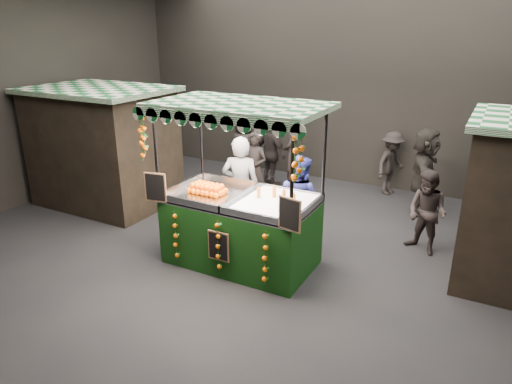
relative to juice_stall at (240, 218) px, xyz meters
The scene contains 13 objects.
ground 0.89m from the juice_stall, 23.84° to the left, with size 12.00×12.00×0.00m, color black.
market_hall 2.55m from the juice_stall, 23.84° to the left, with size 12.10×10.10×5.05m.
neighbour_stall_left 4.32m from the juice_stall, 164.99° to the left, with size 3.00×2.20×2.60m.
juice_stall is the anchor object (origin of this frame).
vendor_grey 1.11m from the juice_stall, 119.63° to the left, with size 0.82×0.66×1.97m.
vendor_blue 1.26m from the juice_stall, 63.41° to the left, with size 0.98×0.86×1.71m.
shopper_0 2.79m from the juice_stall, 113.50° to the left, with size 0.67×0.49×1.67m.
shopper_1 3.29m from the juice_stall, 35.71° to the left, with size 0.91×0.84×1.52m.
shopper_2 4.04m from the juice_stall, 109.18° to the left, with size 1.09×0.78×1.72m.
shopper_3 4.92m from the juice_stall, 73.36° to the left, with size 0.86×1.11×1.52m.
shopper_4 4.65m from the juice_stall, 119.16° to the left, with size 0.83×0.56×1.67m.
shopper_5 4.43m from the juice_stall, 58.94° to the left, with size 0.82×1.79×1.86m.
shopper_6 3.91m from the juice_stall, 101.22° to the left, with size 0.53×0.73×1.85m.
Camera 1 is at (3.32, -6.20, 3.86)m, focal length 32.43 mm.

